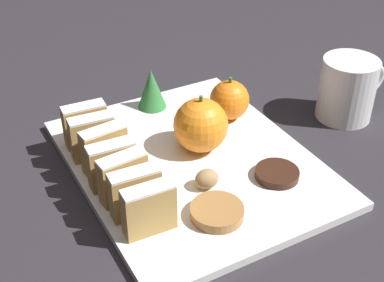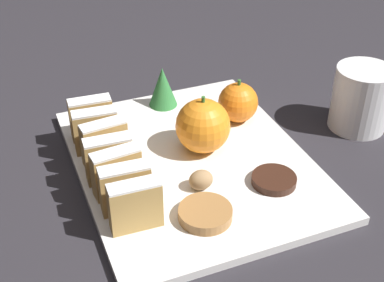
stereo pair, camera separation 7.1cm
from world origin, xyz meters
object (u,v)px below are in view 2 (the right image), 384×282
(orange_near, at_px, (203,126))
(coffee_mug, at_px, (361,98))
(chocolate_cookie, at_px, (274,180))
(orange_far, at_px, (238,102))
(walnut, at_px, (201,180))

(orange_near, height_order, coffee_mug, coffee_mug)
(chocolate_cookie, xyz_separation_m, coffee_mug, (0.20, 0.09, 0.03))
(orange_far, distance_m, chocolate_cookie, 0.16)
(orange_far, height_order, chocolate_cookie, orange_far)
(walnut, distance_m, coffee_mug, 0.30)
(orange_far, bearing_deg, walnut, -131.38)
(walnut, distance_m, chocolate_cookie, 0.10)
(orange_far, distance_m, walnut, 0.18)
(orange_near, relative_size, walnut, 2.69)
(orange_near, xyz_separation_m, walnut, (-0.04, -0.08, -0.03))
(orange_far, height_order, walnut, orange_far)
(walnut, bearing_deg, orange_near, 65.62)
(orange_far, height_order, coffee_mug, coffee_mug)
(coffee_mug, bearing_deg, orange_far, 158.91)
(walnut, height_order, coffee_mug, coffee_mug)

